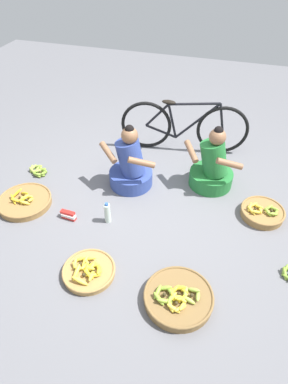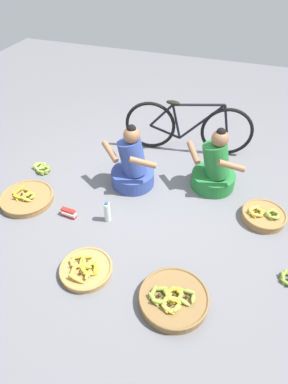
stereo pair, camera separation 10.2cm
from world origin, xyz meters
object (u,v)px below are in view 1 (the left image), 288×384
Objects in this scene: banana_basket_front_right at (178,297)px; loose_bananas_mid_left at (38,171)px; vendor_woman_behind at (212,167)px; banana_basket_near_vendor at (25,201)px; banana_basket_mid_right at (89,271)px; bicycle_leaning at (184,127)px; packet_carton_stack at (68,215)px; water_bottle at (107,213)px; banana_basket_near_bicycle at (262,212)px; vendor_woman_front at (130,167)px.

banana_basket_front_right is 2.46m from loose_bananas_mid_left.
vendor_woman_behind is 2.21m from banana_basket_near_vendor.
loose_bananas_mid_left is at bearing 148.62° from banana_basket_front_right.
loose_bananas_mid_left is at bearing 135.19° from banana_basket_mid_right.
banana_basket_mid_right is (-0.40, -2.29, -0.31)m from bicycle_leaning.
packet_carton_stack is at bearing -143.44° from vendor_woman_behind.
banana_basket_mid_right is 0.79m from packet_carton_stack.
vendor_woman_behind is 3.06× the size of water_bottle.
banana_basket_near_bicycle is at bearing 17.64° from packet_carton_stack.
banana_basket_front_right is (0.45, -2.33, -0.30)m from bicycle_leaning.
banana_basket_near_vendor is 0.60m from loose_bananas_mid_left.
loose_bananas_mid_left is 0.98m from packet_carton_stack.
banana_basket_near_vendor is (-1.97, -0.97, -0.21)m from vendor_woman_behind.
banana_basket_front_right is (0.89, -1.41, -0.20)m from vendor_woman_front.
banana_basket_mid_right is at bearing 177.37° from banana_basket_front_right.
bicycle_leaning is 3.43× the size of banana_basket_mid_right.
banana_basket_near_vendor is at bearing 148.47° from banana_basket_mid_right.
vendor_woman_behind is 1.87m from banana_basket_mid_right.
banana_basket_near_vendor is (-1.04, -0.70, -0.21)m from vendor_woman_front.
banana_basket_near_bicycle reaches higher than loose_bananas_mid_left.
banana_basket_mid_right and banana_basket_near_bicycle have the same top height.
banana_basket_mid_right is 1.76m from loose_bananas_mid_left.
water_bottle is at bearing -92.98° from vendor_woman_front.
banana_basket_front_right is at bearing -20.00° from banana_basket_near_vendor.
vendor_woman_behind is 1.62× the size of banana_basket_mid_right.
vendor_woman_behind is 1.75m from packet_carton_stack.
banana_basket_mid_right reaches higher than packet_carton_stack.
banana_basket_near_vendor is at bearing 173.98° from packet_carton_stack.
water_bottle is at bearing -106.69° from bicycle_leaning.
packet_carton_stack is at bearing 154.64° from banana_basket_front_right.
bicycle_leaning reaches higher than water_bottle.
vendor_woman_front is 0.69m from water_bottle.
banana_basket_mid_right is 1.96m from banana_basket_near_bicycle.
banana_basket_front_right reaches higher than loose_bananas_mid_left.
banana_basket_near_vendor is at bearing -145.90° from vendor_woman_front.
banana_basket_front_right is (1.93, -0.70, 0.01)m from banana_basket_near_vendor.
banana_basket_front_right is at bearing -2.63° from banana_basket_mid_right.
banana_basket_near_bicycle is (2.60, 0.58, 0.01)m from banana_basket_near_vendor.
banana_basket_near_bicycle is at bearing -31.91° from vendor_woman_behind.
banana_basket_near_vendor is at bearing -153.73° from vendor_woman_behind.
loose_bananas_mid_left is 1.57× the size of packet_carton_stack.
vendor_woman_front reaches higher than bicycle_leaning.
banana_basket_mid_right is at bearing -44.81° from loose_bananas_mid_left.
banana_basket_near_bicycle is at bearing 39.45° from banana_basket_mid_right.
bicycle_leaning is at bearing 73.31° from water_bottle.
banana_basket_front_right is (-0.04, -1.67, -0.20)m from vendor_woman_behind.
bicycle_leaning is at bearing 80.03° from banana_basket_mid_right.
banana_basket_front_right is 1.50m from packet_carton_stack.
banana_basket_near_vendor is 1.01m from water_bottle.
banana_basket_mid_right is (0.04, -1.37, -0.21)m from vendor_woman_front.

